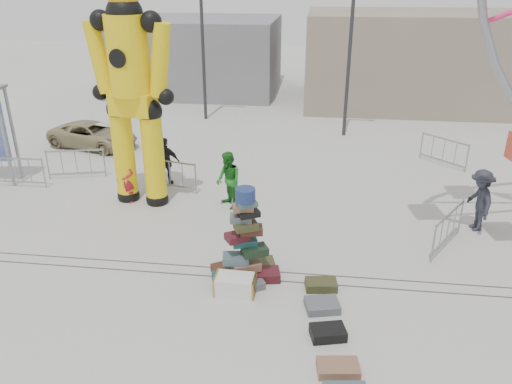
# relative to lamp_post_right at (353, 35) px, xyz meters

# --- Properties ---
(ground) EXTENTS (90.00, 90.00, 0.00)m
(ground) POSITION_rel_lamp_post_right_xyz_m (-3.09, -13.00, -4.48)
(ground) COLOR #9E9E99
(ground) RESTS_ON ground
(track_line_near) EXTENTS (40.00, 0.04, 0.01)m
(track_line_near) POSITION_rel_lamp_post_right_xyz_m (-3.09, -12.40, -4.48)
(track_line_near) COLOR #47443F
(track_line_near) RESTS_ON ground
(track_line_far) EXTENTS (40.00, 0.04, 0.01)m
(track_line_far) POSITION_rel_lamp_post_right_xyz_m (-3.09, -12.00, -4.48)
(track_line_far) COLOR #47443F
(track_line_far) RESTS_ON ground
(building_right) EXTENTS (12.00, 8.00, 5.00)m
(building_right) POSITION_rel_lamp_post_right_xyz_m (3.91, 7.00, -1.98)
(building_right) COLOR gray
(building_right) RESTS_ON ground
(building_left) EXTENTS (10.00, 8.00, 4.40)m
(building_left) POSITION_rel_lamp_post_right_xyz_m (-9.09, 9.00, -2.28)
(building_left) COLOR gray
(building_left) RESTS_ON ground
(lamp_post_right) EXTENTS (1.41, 0.25, 8.00)m
(lamp_post_right) POSITION_rel_lamp_post_right_xyz_m (0.00, 0.00, 0.00)
(lamp_post_right) COLOR #2D2D30
(lamp_post_right) RESTS_ON ground
(lamp_post_left) EXTENTS (1.41, 0.25, 8.00)m
(lamp_post_left) POSITION_rel_lamp_post_right_xyz_m (-7.00, 2.00, 0.00)
(lamp_post_left) COLOR #2D2D30
(lamp_post_left) RESTS_ON ground
(suitcase_tower) EXTENTS (1.82, 1.57, 2.41)m
(suitcase_tower) POSITION_rel_lamp_post_right_xyz_m (-2.92, -12.31, -3.81)
(suitcase_tower) COLOR #194C49
(suitcase_tower) RESTS_ON ground
(crash_test_dummy) EXTENTS (2.85, 1.25, 7.14)m
(crash_test_dummy) POSITION_rel_lamp_post_right_xyz_m (-6.94, -8.27, -0.72)
(crash_test_dummy) COLOR black
(crash_test_dummy) RESTS_ON ground
(steamer_trunk) EXTENTS (0.97, 0.58, 0.44)m
(steamer_trunk) POSITION_rel_lamp_post_right_xyz_m (-3.06, -13.00, -4.26)
(steamer_trunk) COLOR silver
(steamer_trunk) RESTS_ON ground
(row_case_0) EXTENTS (0.80, 0.55, 0.22)m
(row_case_0) POSITION_rel_lamp_post_right_xyz_m (-1.06, -12.59, -4.37)
(row_case_0) COLOR #3C3D1E
(row_case_0) RESTS_ON ground
(row_case_1) EXTENTS (0.86, 0.73, 0.19)m
(row_case_1) POSITION_rel_lamp_post_right_xyz_m (-1.03, -13.38, -4.39)
(row_case_1) COLOR #595D61
(row_case_1) RESTS_ON ground
(row_case_2) EXTENTS (0.81, 0.64, 0.23)m
(row_case_2) POSITION_rel_lamp_post_right_xyz_m (-0.90, -14.32, -4.37)
(row_case_2) COLOR black
(row_case_2) RESTS_ON ground
(row_case_3) EXTENTS (0.85, 0.58, 0.19)m
(row_case_3) POSITION_rel_lamp_post_right_xyz_m (-0.72, -15.29, -4.39)
(row_case_3) COLOR #8C6047
(row_case_3) RESTS_ON ground
(barricade_dummy_a) EXTENTS (2.00, 0.14, 1.10)m
(barricade_dummy_a) POSITION_rel_lamp_post_right_xyz_m (-11.69, -7.64, -3.93)
(barricade_dummy_a) COLOR gray
(barricade_dummy_a) RESTS_ON ground
(barricade_dummy_b) EXTENTS (1.96, 0.60, 1.10)m
(barricade_dummy_b) POSITION_rel_lamp_post_right_xyz_m (-10.00, -6.59, -3.93)
(barricade_dummy_b) COLOR gray
(barricade_dummy_b) RESTS_ON ground
(barricade_dummy_c) EXTENTS (1.97, 0.57, 1.10)m
(barricade_dummy_c) POSITION_rel_lamp_post_right_xyz_m (-6.30, -7.24, -3.93)
(barricade_dummy_c) COLOR gray
(barricade_dummy_c) RESTS_ON ground
(barricade_wheel_front) EXTENTS (1.16, 1.74, 1.10)m
(barricade_wheel_front) POSITION_rel_lamp_post_right_xyz_m (2.31, -10.19, -3.93)
(barricade_wheel_front) COLOR gray
(barricade_wheel_front) RESTS_ON ground
(barricade_wheel_back) EXTENTS (1.50, 1.47, 1.10)m
(barricade_wheel_back) POSITION_rel_lamp_post_right_xyz_m (3.60, -3.51, -3.93)
(barricade_wheel_back) COLOR gray
(barricade_wheel_back) RESTS_ON ground
(pedestrian_red) EXTENTS (0.61, 0.42, 1.58)m
(pedestrian_red) POSITION_rel_lamp_post_right_xyz_m (-7.41, -8.41, -3.69)
(pedestrian_red) COLOR #A9182B
(pedestrian_red) RESTS_ON ground
(pedestrian_green) EXTENTS (1.08, 1.13, 1.84)m
(pedestrian_green) POSITION_rel_lamp_post_right_xyz_m (-4.04, -8.36, -3.56)
(pedestrian_green) COLOR #1A6B1C
(pedestrian_green) RESTS_ON ground
(pedestrian_black) EXTENTS (1.03, 0.46, 1.74)m
(pedestrian_black) POSITION_rel_lamp_post_right_xyz_m (-6.53, -6.82, -3.61)
(pedestrian_black) COLOR black
(pedestrian_black) RESTS_ON ground
(pedestrian_grey) EXTENTS (0.85, 1.28, 1.86)m
(pedestrian_grey) POSITION_rel_lamp_post_right_xyz_m (3.41, -8.95, -3.55)
(pedestrian_grey) COLOR #23242E
(pedestrian_grey) RESTS_ON ground
(parked_suv) EXTENTS (4.18, 2.66, 1.07)m
(parked_suv) POSITION_rel_lamp_post_right_xyz_m (-10.90, -3.11, -3.95)
(parked_suv) COLOR #988C62
(parked_suv) RESTS_ON ground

